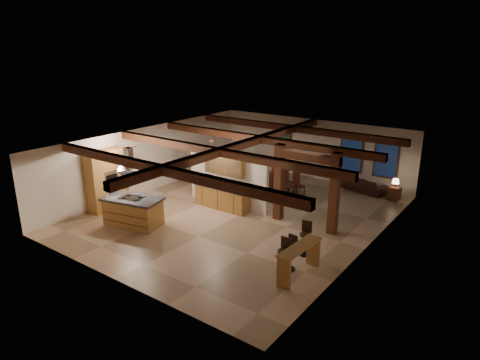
# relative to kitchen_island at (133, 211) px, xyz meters

# --- Properties ---
(ground) EXTENTS (12.00, 12.00, 0.00)m
(ground) POSITION_rel_kitchen_island_xyz_m (2.59, 3.11, -0.53)
(ground) COLOR tan
(ground) RESTS_ON ground
(room_walls) EXTENTS (12.00, 12.00, 12.00)m
(room_walls) POSITION_rel_kitchen_island_xyz_m (2.59, 3.11, 1.25)
(room_walls) COLOR white
(room_walls) RESTS_ON ground
(ceiling_beams) EXTENTS (10.00, 12.00, 0.28)m
(ceiling_beams) POSITION_rel_kitchen_island_xyz_m (2.59, 3.11, 2.23)
(ceiling_beams) COLOR #431710
(ceiling_beams) RESTS_ON room_walls
(timber_posts) EXTENTS (2.50, 0.30, 2.90)m
(timber_posts) POSITION_rel_kitchen_island_xyz_m (5.09, 3.61, 1.23)
(timber_posts) COLOR #431710
(timber_posts) RESTS_ON ground
(partition_wall) EXTENTS (3.80, 0.18, 2.20)m
(partition_wall) POSITION_rel_kitchen_island_xyz_m (1.59, 3.61, 0.57)
(partition_wall) COLOR white
(partition_wall) RESTS_ON ground
(pantry_cabinet) EXTENTS (0.67, 1.60, 2.40)m
(pantry_cabinet) POSITION_rel_kitchen_island_xyz_m (-2.08, 0.51, 0.67)
(pantry_cabinet) COLOR #B08339
(pantry_cabinet) RESTS_ON ground
(back_counter) EXTENTS (2.50, 0.66, 0.94)m
(back_counter) POSITION_rel_kitchen_island_xyz_m (1.59, 3.22, -0.06)
(back_counter) COLOR #B08339
(back_counter) RESTS_ON ground
(upper_display_cabinet) EXTENTS (1.80, 0.36, 0.95)m
(upper_display_cabinet) POSITION_rel_kitchen_island_xyz_m (1.59, 3.42, 1.32)
(upper_display_cabinet) COLOR #B08339
(upper_display_cabinet) RESTS_ON partition_wall
(range_hood) EXTENTS (1.10, 1.10, 1.40)m
(range_hood) POSITION_rel_kitchen_island_xyz_m (0.00, 0.00, 1.25)
(range_hood) COLOR silver
(range_hood) RESTS_ON room_walls
(back_windows) EXTENTS (2.70, 0.07, 1.70)m
(back_windows) POSITION_rel_kitchen_island_xyz_m (5.39, 9.04, 0.97)
(back_windows) COLOR #431710
(back_windows) RESTS_ON room_walls
(framed_art) EXTENTS (0.65, 0.05, 0.85)m
(framed_art) POSITION_rel_kitchen_island_xyz_m (1.09, 9.04, 1.17)
(framed_art) COLOR #431710
(framed_art) RESTS_ON room_walls
(recessed_cans) EXTENTS (3.16, 2.46, 0.03)m
(recessed_cans) POSITION_rel_kitchen_island_xyz_m (0.05, 1.17, 2.34)
(recessed_cans) COLOR silver
(recessed_cans) RESTS_ON room_walls
(kitchen_island) EXTENTS (2.33, 1.57, 1.06)m
(kitchen_island) POSITION_rel_kitchen_island_xyz_m (0.00, 0.00, 0.00)
(kitchen_island) COLOR #B08339
(kitchen_island) RESTS_ON ground
(dining_table) EXTENTS (1.66, 0.99, 0.57)m
(dining_table) POSITION_rel_kitchen_island_xyz_m (2.57, 5.87, -0.25)
(dining_table) COLOR #421910
(dining_table) RESTS_ON ground
(sofa) EXTENTS (2.17, 1.27, 0.60)m
(sofa) POSITION_rel_kitchen_island_xyz_m (5.42, 8.61, -0.24)
(sofa) COLOR black
(sofa) RESTS_ON ground
(microwave) EXTENTS (0.48, 0.37, 0.24)m
(microwave) POSITION_rel_kitchen_island_xyz_m (2.30, 3.22, 0.52)
(microwave) COLOR #BDBDC2
(microwave) RESTS_ON back_counter
(bar_counter) EXTENTS (0.53, 1.81, 0.94)m
(bar_counter) POSITION_rel_kitchen_island_xyz_m (6.65, 0.34, 0.10)
(bar_counter) COLOR #B08339
(bar_counter) RESTS_ON ground
(side_table) EXTENTS (0.49, 0.49, 0.57)m
(side_table) POSITION_rel_kitchen_island_xyz_m (6.90, 8.29, -0.25)
(side_table) COLOR #431710
(side_table) RESTS_ON ground
(table_lamp) EXTENTS (0.30, 0.30, 0.35)m
(table_lamp) POSITION_rel_kitchen_island_xyz_m (6.90, 8.29, 0.29)
(table_lamp) COLOR black
(table_lamp) RESTS_ON side_table
(bar_stool_a) EXTENTS (0.37, 0.38, 1.06)m
(bar_stool_a) POSITION_rel_kitchen_island_xyz_m (6.24, 0.54, 0.00)
(bar_stool_a) COLOR black
(bar_stool_a) RESTS_ON ground
(bar_stool_b) EXTENTS (0.37, 0.37, 1.05)m
(bar_stool_b) POSITION_rel_kitchen_island_xyz_m (6.17, 0.29, 0.00)
(bar_stool_b) COLOR black
(bar_stool_b) RESTS_ON ground
(bar_stool_c) EXTENTS (0.38, 0.40, 1.09)m
(bar_stool_c) POSITION_rel_kitchen_island_xyz_m (6.16, 1.63, 0.02)
(bar_stool_c) COLOR black
(bar_stool_c) RESTS_ON ground
(dining_chairs) EXTENTS (2.13, 2.13, 1.14)m
(dining_chairs) POSITION_rel_kitchen_island_xyz_m (2.57, 5.87, 0.05)
(dining_chairs) COLOR #431710
(dining_chairs) RESTS_ON ground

